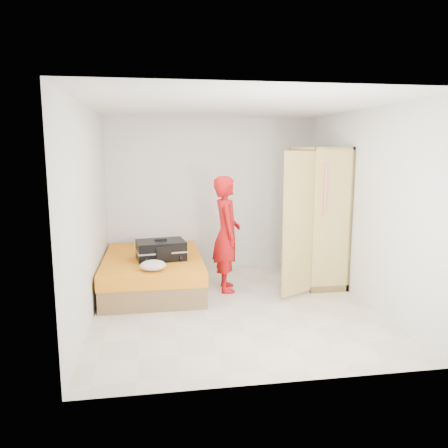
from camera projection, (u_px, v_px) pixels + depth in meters
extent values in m
plane|color=beige|center=(233.00, 305.00, 5.85)|extent=(4.00, 4.00, 0.00)
plane|color=white|center=(233.00, 106.00, 5.41)|extent=(4.00, 4.00, 0.00)
cube|color=white|center=(213.00, 194.00, 7.58)|extent=(3.60, 0.02, 2.60)
cube|color=white|center=(275.00, 242.00, 3.68)|extent=(3.60, 0.02, 2.60)
cube|color=white|center=(89.00, 213.00, 5.35)|extent=(0.02, 4.00, 2.60)
cube|color=white|center=(364.00, 207.00, 5.91)|extent=(0.02, 4.00, 2.60)
cube|color=brown|center=(153.00, 279.00, 6.54)|extent=(1.40, 2.00, 0.30)
cube|color=orange|center=(153.00, 263.00, 6.50)|extent=(1.42, 2.02, 0.20)
cube|color=tan|center=(334.00, 215.00, 6.82)|extent=(0.04, 1.20, 2.10)
cube|color=tan|center=(332.00, 222.00, 6.22)|extent=(0.58, 0.04, 2.10)
cube|color=tan|center=(305.00, 210.00, 7.35)|extent=(0.58, 0.04, 2.10)
cube|color=tan|center=(320.00, 148.00, 6.61)|extent=(0.58, 1.20, 0.04)
cube|color=#AA8E49|center=(315.00, 278.00, 6.95)|extent=(0.58, 1.20, 0.10)
cube|color=tan|center=(295.00, 213.00, 7.03)|extent=(0.04, 0.59, 2.00)
cube|color=tan|center=(299.00, 224.00, 6.01)|extent=(0.53, 0.33, 2.00)
cylinder|color=#B2B2B7|center=(320.00, 159.00, 6.63)|extent=(0.02, 1.10, 0.02)
imported|color=#B6140B|center=(227.00, 234.00, 6.38)|extent=(0.43, 0.63, 1.69)
cube|color=black|center=(161.00, 250.00, 6.30)|extent=(0.74, 0.58, 0.27)
cube|color=black|center=(161.00, 240.00, 6.27)|extent=(0.18, 0.07, 0.03)
ellipsoid|color=beige|center=(153.00, 265.00, 5.72)|extent=(0.34, 0.34, 0.13)
cube|color=beige|center=(154.00, 241.00, 7.30)|extent=(0.64, 0.38, 0.11)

